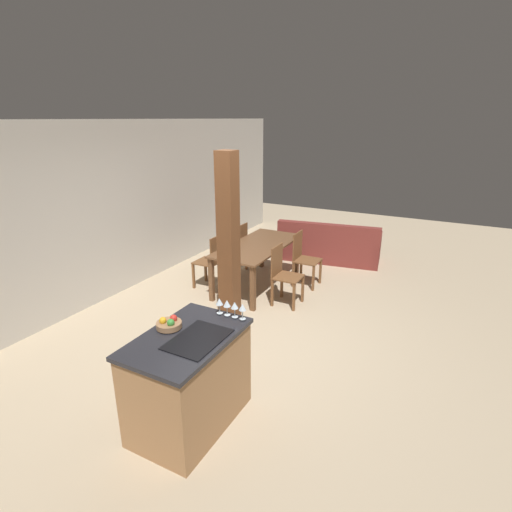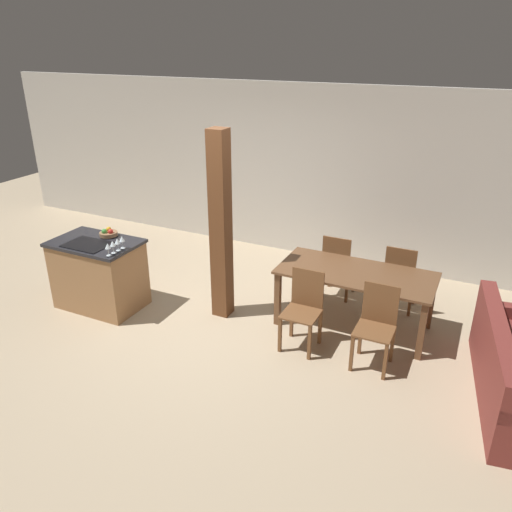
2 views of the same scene
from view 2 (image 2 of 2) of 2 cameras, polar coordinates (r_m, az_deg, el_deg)
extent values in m
plane|color=tan|center=(6.37, -5.70, -7.56)|extent=(16.00, 16.00, 0.00)
cube|color=beige|center=(8.07, 3.78, 9.68)|extent=(11.20, 0.08, 2.70)
cube|color=#9E7047|center=(6.85, -17.47, -2.12)|extent=(1.08, 0.69, 0.88)
cube|color=#232328|center=(6.67, -17.94, 1.43)|extent=(1.12, 0.73, 0.04)
cube|color=black|center=(6.58, -18.70, 1.25)|extent=(0.56, 0.40, 0.01)
cylinder|color=#99704C|center=(6.78, -16.50, 2.45)|extent=(0.23, 0.23, 0.05)
sphere|color=red|center=(6.72, -16.27, 2.71)|extent=(0.07, 0.07, 0.07)
sphere|color=gold|center=(6.81, -16.48, 2.96)|extent=(0.07, 0.07, 0.07)
sphere|color=#3D8E38|center=(6.75, -16.96, 2.71)|extent=(0.07, 0.07, 0.07)
cylinder|color=silver|center=(6.15, -16.46, 0.06)|extent=(0.06, 0.06, 0.00)
cylinder|color=silver|center=(6.14, -16.51, 0.45)|extent=(0.01, 0.01, 0.09)
cone|color=silver|center=(6.11, -16.59, 1.12)|extent=(0.07, 0.07, 0.07)
cylinder|color=silver|center=(6.21, -15.95, 0.34)|extent=(0.06, 0.06, 0.00)
cylinder|color=silver|center=(6.19, -16.00, 0.73)|extent=(0.01, 0.01, 0.09)
cone|color=silver|center=(6.17, -16.08, 1.39)|extent=(0.07, 0.07, 0.07)
cylinder|color=silver|center=(6.27, -15.45, 0.62)|extent=(0.06, 0.06, 0.00)
cylinder|color=silver|center=(6.25, -15.50, 1.01)|extent=(0.01, 0.01, 0.09)
cone|color=silver|center=(6.22, -15.57, 1.66)|extent=(0.07, 0.07, 0.07)
cylinder|color=silver|center=(6.33, -14.96, 0.89)|extent=(0.06, 0.06, 0.00)
cylinder|color=silver|center=(6.31, -15.00, 1.28)|extent=(0.01, 0.01, 0.09)
cone|color=silver|center=(6.28, -15.08, 1.92)|extent=(0.07, 0.07, 0.07)
cube|color=brown|center=(6.06, 11.40, -1.94)|extent=(1.84, 0.86, 0.03)
cube|color=brown|center=(6.15, 2.49, -4.89)|extent=(0.07, 0.07, 0.71)
cube|color=brown|center=(5.79, 18.41, -8.17)|extent=(0.07, 0.07, 0.71)
cube|color=brown|center=(6.75, 4.94, -2.23)|extent=(0.07, 0.07, 0.71)
cube|color=brown|center=(6.43, 19.39, -5.01)|extent=(0.07, 0.07, 0.71)
cube|color=brown|center=(5.67, 5.16, -6.58)|extent=(0.40, 0.40, 0.02)
cube|color=brown|center=(5.71, 5.93, -3.64)|extent=(0.38, 0.02, 0.46)
cube|color=brown|center=(5.70, 2.75, -8.99)|extent=(0.04, 0.04, 0.44)
cube|color=brown|center=(5.60, 6.13, -9.80)|extent=(0.04, 0.04, 0.44)
cube|color=brown|center=(5.98, 4.10, -7.33)|extent=(0.04, 0.04, 0.44)
cube|color=brown|center=(5.88, 7.33, -8.06)|extent=(0.04, 0.04, 0.44)
cube|color=brown|center=(5.48, 13.36, -8.32)|extent=(0.40, 0.40, 0.02)
cube|color=brown|center=(5.53, 14.05, -5.26)|extent=(0.38, 0.02, 0.46)
cube|color=brown|center=(5.49, 10.88, -10.87)|extent=(0.04, 0.04, 0.44)
cube|color=brown|center=(5.44, 14.54, -11.64)|extent=(0.04, 0.04, 0.44)
cube|color=brown|center=(5.78, 11.84, -9.03)|extent=(0.04, 0.04, 0.44)
cube|color=brown|center=(5.73, 15.30, -9.74)|extent=(0.04, 0.04, 0.44)
cube|color=brown|center=(6.90, 9.49, -1.03)|extent=(0.40, 0.40, 0.02)
cube|color=brown|center=(6.64, 9.14, 0.22)|extent=(0.38, 0.02, 0.46)
cube|color=brown|center=(7.12, 11.14, -2.41)|extent=(0.04, 0.04, 0.44)
cube|color=brown|center=(7.20, 8.43, -1.89)|extent=(0.04, 0.04, 0.44)
cube|color=brown|center=(6.81, 10.35, -3.60)|extent=(0.04, 0.04, 0.44)
cube|color=brown|center=(6.89, 7.53, -3.04)|extent=(0.04, 0.04, 0.44)
cube|color=brown|center=(6.75, 16.22, -2.27)|extent=(0.40, 0.40, 0.02)
cube|color=brown|center=(6.48, 16.15, -1.05)|extent=(0.38, 0.02, 0.46)
cube|color=brown|center=(6.99, 17.70, -3.64)|extent=(0.04, 0.04, 0.44)
cube|color=brown|center=(7.03, 14.87, -3.11)|extent=(0.04, 0.04, 0.44)
cube|color=brown|center=(6.68, 17.21, -4.91)|extent=(0.04, 0.04, 0.44)
cube|color=brown|center=(6.72, 14.25, -4.35)|extent=(0.04, 0.04, 0.44)
cube|color=maroon|center=(5.37, 25.77, -8.80)|extent=(0.45, 1.97, 0.37)
cube|color=maroon|center=(6.37, 27.19, -7.36)|extent=(0.82, 0.26, 0.57)
cube|color=brown|center=(6.06, -4.05, 3.26)|extent=(0.21, 0.21, 2.37)
camera|label=1|loc=(7.27, -45.70, 12.28)|focal=28.00mm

